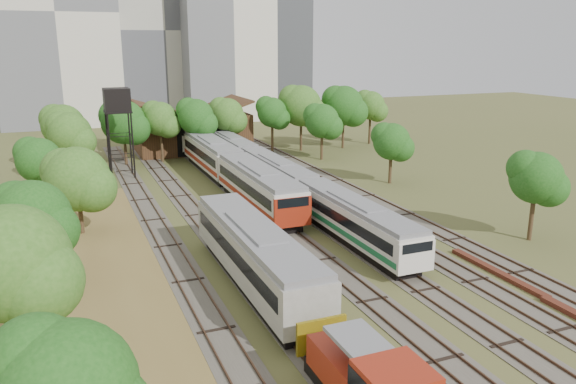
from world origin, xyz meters
name	(u,v)px	position (x,y,z in m)	size (l,w,h in m)	color
ground	(429,318)	(0.00, 0.00, 0.00)	(240.00, 240.00, 0.00)	#475123
dry_grass_patch	(98,312)	(-18.00, 8.00, 0.02)	(14.00, 60.00, 0.04)	brown
tracks	(270,207)	(-0.67, 25.00, 0.04)	(24.60, 80.00, 0.19)	#4C473D
railcar_red_set	(232,170)	(-2.00, 33.22, 2.16)	(3.30, 34.57, 4.09)	black
railcar_green_set	(276,175)	(2.00, 30.34, 1.86)	(2.84, 52.07, 3.51)	black
railcar_rear	(181,135)	(-2.00, 60.47, 1.98)	(3.02, 16.08, 3.74)	black
old_grey_coach	(255,254)	(-8.00, 8.04, 2.23)	(3.30, 18.00, 4.08)	black
water_tower	(117,103)	(-12.63, 43.68, 8.88)	(3.04, 3.04, 10.54)	black
rail_pile_far	(497,272)	(8.20, 3.55, 0.15)	(0.57, 9.06, 0.29)	#572619
maintenance_shed	(191,131)	(-1.00, 57.98, 2.91)	(16.45, 11.55, 7.58)	#3C2515
tree_band_left	(52,195)	(-19.99, 17.03, 5.21)	(9.08, 55.41, 8.40)	#382616
tree_band_far	(238,113)	(4.24, 50.89, 6.06)	(50.05, 8.21, 9.65)	#382616
tree_band_right	(387,139)	(14.93, 29.15, 5.13)	(6.01, 40.46, 7.65)	#382616
tower_left	(54,13)	(-18.00, 95.00, 21.00)	(22.00, 16.00, 42.00)	beige
tower_centre	(158,31)	(2.00, 100.00, 18.00)	(20.00, 18.00, 36.00)	#ACA99C
tower_right	(222,0)	(14.00, 92.00, 24.00)	(18.00, 16.00, 48.00)	beige
tower_far_right	(281,49)	(34.00, 110.00, 14.00)	(12.00, 12.00, 28.00)	#3B3D42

